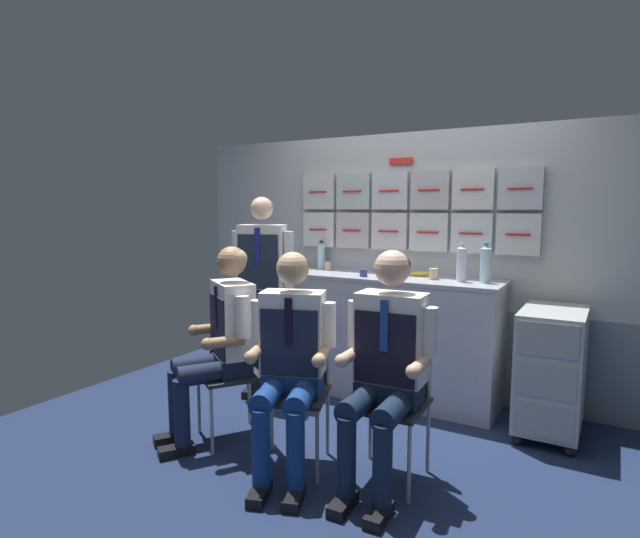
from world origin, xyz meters
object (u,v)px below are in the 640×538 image
Objects in this scene: folding_chair_left at (245,360)px; folding_chair_center at (296,375)px; crew_member_right at (386,357)px; service_trolley at (551,368)px; crew_member_center at (290,353)px; crew_member_left at (221,335)px; water_bottle_short at (462,263)px; snack_banana at (421,274)px; folding_chair_right at (395,384)px; espresso_cup_small at (434,274)px; crew_member_standing at (263,280)px.

folding_chair_center is at bearing -11.62° from folding_chair_left.
service_trolley is at bearing 58.20° from crew_member_right.
crew_member_center reaches higher than folding_chair_center.
crew_member_left reaches higher than crew_member_center.
water_bottle_short reaches higher than folding_chair_center.
crew_member_center is at bearing -10.56° from crew_member_left.
folding_chair_left is 0.66× the size of crew_member_left.
folding_chair_left is at bearing 55.98° from crew_member_left.
service_trolley is 2.99× the size of water_bottle_short.
folding_chair_right is at bearing -77.07° from snack_banana.
crew_member_left is at bearing -176.44° from folding_chair_center.
crew_member_right is at bearing 14.81° from crew_member_center.
folding_chair_left is at bearing -149.37° from service_trolley.
folding_chair_right is (1.14, 0.18, -0.19)m from crew_member_left.
folding_chair_left is at bearing 168.38° from folding_chair_center.
snack_banana is (-1.01, 0.24, 0.55)m from service_trolley.
crew_member_left is at bearing -127.54° from espresso_cup_small.
service_trolley reaches higher than folding_chair_left.
espresso_cup_small is at bearing 97.19° from folding_chair_right.
crew_member_right is at bearing -5.71° from folding_chair_left.
folding_chair_right is at bearing -93.70° from water_bottle_short.
folding_chair_right is 1.36m from snack_banana.
folding_chair_center and folding_chair_right have the same top height.
snack_banana is at bearing 166.45° from service_trolley.
crew_member_right is 15.45× the size of espresso_cup_small.
crew_member_right is (1.06, -0.11, 0.20)m from folding_chair_left.
service_trolley is at bearing -7.65° from espresso_cup_small.
crew_member_center reaches higher than water_bottle_short.
folding_chair_left is 1.00× the size of folding_chair_center.
crew_member_left reaches higher than folding_chair_right.
crew_member_standing is at bearing -158.57° from espresso_cup_small.
snack_banana is at bearing 138.64° from espresso_cup_small.
folding_chair_right is 0.65× the size of crew_member_right.
crew_member_right reaches higher than water_bottle_short.
folding_chair_right is at bearing 9.13° from crew_member_left.
folding_chair_left is (-1.78, -1.05, 0.06)m from service_trolley.
folding_chair_right is 1.26m from water_bottle_short.
crew_member_left is 0.63m from crew_member_center.
folding_chair_left is 4.95× the size of snack_banana.
snack_banana reaches higher than service_trolley.
folding_chair_left is 0.48m from folding_chair_center.
crew_member_standing reaches higher than folding_chair_center.
service_trolley is 10.17× the size of espresso_cup_small.
crew_member_right is at bearing 1.30° from crew_member_left.
folding_chair_right is (-0.73, -1.00, 0.06)m from service_trolley.
snack_banana is at bearing 29.17° from crew_member_standing.
service_trolley is at bearing 30.63° from folding_chair_left.
snack_banana is (0.77, 1.30, 0.48)m from folding_chair_left.
folding_chair_center is 0.24m from crew_member_center.
folding_chair_center is 1.20m from crew_member_standing.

